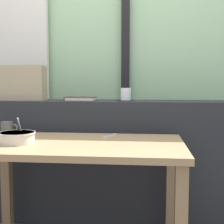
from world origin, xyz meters
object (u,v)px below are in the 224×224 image
Objects in this scene: closed_book at (80,99)px; soup_bowl at (17,137)px; throw_pillow at (24,83)px; fork_utensil at (110,136)px; coaster_square at (126,101)px; breakfast_table at (77,160)px; juice_glass at (126,94)px; ceramic_mug at (7,128)px.

closed_book is 1.14× the size of soup_bowl.
throw_pillow is 1.88× the size of fork_utensil.
coaster_square is 0.34m from closed_book.
juice_glass is at bearing 66.39° from breakfast_table.
breakfast_table is 0.71m from juice_glass.
ceramic_mug is at bearing 123.27° from soup_bowl.
throw_pillow reaches higher than breakfast_table.
soup_bowl reaches higher than ceramic_mug.
coaster_square is 0.85m from ceramic_mug.
throw_pillow is 0.72m from soup_bowl.
soup_bowl is at bearing -72.61° from throw_pillow.
breakfast_table is 3.79× the size of throw_pillow.
throw_pillow reaches higher than soup_bowl.
closed_book is at bearing 38.85° from ceramic_mug.
coaster_square is (0.24, 0.56, 0.31)m from breakfast_table.
fork_utensil is at bearing -104.28° from juice_glass.
closed_book is at bearing 148.06° from fork_utensil.
closed_book reaches higher than coaster_square.
throw_pillow is 0.84m from fork_utensil.
breakfast_table is at bearing -47.29° from throw_pillow.
soup_bowl reaches higher than breakfast_table.
fork_utensil is at bearing -52.45° from closed_book.
throw_pillow is at bearing 179.12° from coaster_square.
throw_pillow is (-0.44, 0.01, 0.12)m from closed_book.
closed_book is at bearing 68.69° from soup_bowl.
ceramic_mug is (-0.76, -0.34, -0.21)m from juice_glass.
throw_pillow is at bearing 179.12° from juice_glass.
throw_pillow reaches higher than ceramic_mug.
coaster_square is at bearing 96.23° from fork_utensil.
ceramic_mug is at bearing -155.94° from juice_glass.
ceramic_mug reaches higher than fork_utensil.
coaster_square is at bearing -0.19° from closed_book.
fork_utensil is (-0.08, -0.33, -0.21)m from coaster_square.
coaster_square is 0.31× the size of throw_pillow.
closed_book is 0.72× the size of throw_pillow.
fork_utensil is (0.49, 0.29, -0.03)m from soup_bowl.
juice_glass is 0.78m from throw_pillow.
coaster_square is 0.04m from juice_glass.
juice_glass is 0.28× the size of throw_pillow.
throw_pillow is (-0.77, 0.01, 0.13)m from coaster_square.
closed_book is 0.57m from ceramic_mug.
breakfast_table is at bearing -113.61° from coaster_square.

